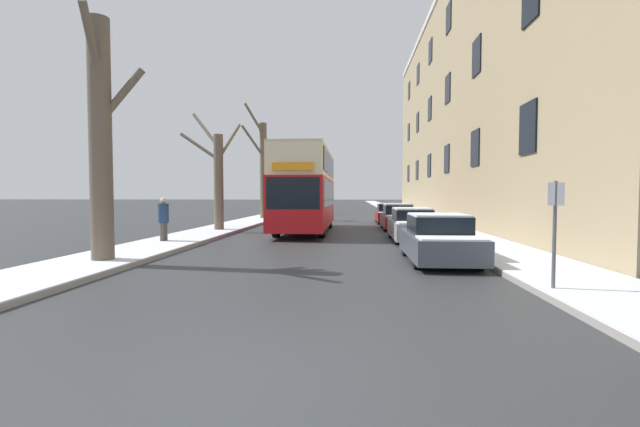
% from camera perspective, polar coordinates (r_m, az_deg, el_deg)
% --- Properties ---
extents(ground_plane, '(320.00, 320.00, 0.00)m').
position_cam_1_polar(ground_plane, '(4.95, -10.19, -20.86)').
color(ground_plane, '#303335').
extents(sidewalk_left, '(2.57, 130.00, 0.16)m').
position_cam_1_polar(sidewalk_left, '(57.87, -2.71, 0.68)').
color(sidewalk_left, gray).
rests_on(sidewalk_left, ground).
extents(sidewalk_right, '(2.57, 130.00, 0.16)m').
position_cam_1_polar(sidewalk_right, '(57.63, 9.23, 0.64)').
color(sidewalk_right, gray).
rests_on(sidewalk_right, ground).
extents(terrace_facade_right, '(9.10, 44.15, 16.93)m').
position_cam_1_polar(terrace_facade_right, '(34.11, 23.13, 13.34)').
color(terrace_facade_right, tan).
rests_on(terrace_facade_right, ground).
extents(bare_tree_left_0, '(1.91, 2.10, 6.83)m').
position_cam_1_polar(bare_tree_left_0, '(13.39, -27.20, 9.22)').
color(bare_tree_left_0, brown).
rests_on(bare_tree_left_0, ground).
extents(bare_tree_left_1, '(2.73, 2.83, 6.41)m').
position_cam_1_polar(bare_tree_left_1, '(22.92, -13.49, 4.94)').
color(bare_tree_left_1, brown).
rests_on(bare_tree_left_1, ground).
extents(bare_tree_left_2, '(1.81, 3.24, 8.76)m').
position_cam_1_polar(bare_tree_left_2, '(33.28, -7.66, 6.30)').
color(bare_tree_left_2, brown).
rests_on(bare_tree_left_2, ground).
extents(bare_tree_left_3, '(3.07, 1.31, 7.09)m').
position_cam_1_polar(bare_tree_left_3, '(43.98, -4.56, 4.22)').
color(bare_tree_left_3, brown).
rests_on(bare_tree_left_3, ground).
extents(double_decker_bus, '(2.49, 10.05, 4.25)m').
position_cam_1_polar(double_decker_bus, '(22.53, -1.86, 3.67)').
color(double_decker_bus, red).
rests_on(double_decker_bus, ground).
extents(parked_car_0, '(1.83, 4.11, 1.40)m').
position_cam_1_polar(parked_car_0, '(12.91, 15.57, -3.38)').
color(parked_car_0, '#474C56').
rests_on(parked_car_0, ground).
extents(parked_car_1, '(1.74, 4.39, 1.40)m').
position_cam_1_polar(parked_car_1, '(18.43, 12.19, -1.58)').
color(parked_car_1, '#9EA3AD').
rests_on(parked_car_1, ground).
extents(parked_car_2, '(1.70, 4.29, 1.47)m').
position_cam_1_polar(parked_car_2, '(24.27, 10.31, -0.55)').
color(parked_car_2, maroon).
rests_on(parked_car_2, ground).
extents(parked_car_3, '(1.79, 4.02, 1.36)m').
position_cam_1_polar(parked_car_3, '(29.53, 9.26, -0.07)').
color(parked_car_3, maroon).
rests_on(parked_car_3, ground).
extents(pedestrian_left_sidewalk, '(0.40, 0.40, 1.85)m').
position_cam_1_polar(pedestrian_left_sidewalk, '(17.75, -20.14, -0.67)').
color(pedestrian_left_sidewalk, '#4C4742').
rests_on(pedestrian_left_sidewalk, ground).
extents(street_sign_post, '(0.32, 0.07, 2.22)m').
position_cam_1_polar(street_sign_post, '(9.35, 28.80, -1.91)').
color(street_sign_post, '#4C4F54').
rests_on(street_sign_post, ground).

